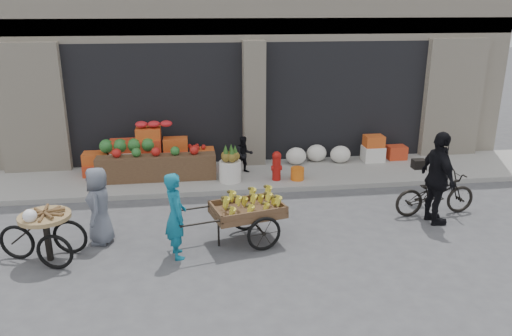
{
  "coord_description": "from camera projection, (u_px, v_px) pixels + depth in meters",
  "views": [
    {
      "loc": [
        -1.66,
        -7.54,
        4.13
      ],
      "look_at": [
        -0.42,
        1.57,
        1.1
      ],
      "focal_mm": 35.0,
      "sensor_mm": 36.0,
      "label": 1
    }
  ],
  "objects": [
    {
      "name": "right_bay_goods",
      "position": [
        353.0,
        151.0,
        13.24
      ],
      "size": [
        3.35,
        0.6,
        0.7
      ],
      "color": "silver",
      "rests_on": "sidewalk"
    },
    {
      "name": "vendor_grey",
      "position": [
        99.0,
        206.0,
        8.88
      ],
      "size": [
        0.46,
        0.7,
        1.42
      ],
      "primitive_type": "imported",
      "rotation": [
        0.0,
        0.0,
        -1.58
      ],
      "color": "slate",
      "rests_on": "ground"
    },
    {
      "name": "vendor_woman",
      "position": [
        176.0,
        216.0,
        8.36
      ],
      "size": [
        0.48,
        0.62,
        1.51
      ],
      "primitive_type": "imported",
      "rotation": [
        0.0,
        0.0,
        1.81
      ],
      "color": "#106480",
      "rests_on": "ground"
    },
    {
      "name": "fruit_display",
      "position": [
        157.0,
        153.0,
        12.19
      ],
      "size": [
        3.1,
        1.12,
        1.24
      ],
      "color": "red",
      "rests_on": "sidewalk"
    },
    {
      "name": "seated_person",
      "position": [
        244.0,
        155.0,
        12.33
      ],
      "size": [
        0.51,
        0.43,
        0.93
      ],
      "primitive_type": "imported",
      "rotation": [
        0.0,
        0.0,
        0.17
      ],
      "color": "black",
      "rests_on": "sidewalk"
    },
    {
      "name": "building",
      "position": [
        241.0,
        30.0,
        15.11
      ],
      "size": [
        14.0,
        6.45,
        7.0
      ],
      "color": "beige",
      "rests_on": "ground"
    },
    {
      "name": "fire_hydrant",
      "position": [
        277.0,
        165.0,
        11.83
      ],
      "size": [
        0.22,
        0.22,
        0.71
      ],
      "color": "#A5140F",
      "rests_on": "sidewalk"
    },
    {
      "name": "banana_cart",
      "position": [
        245.0,
        209.0,
        8.92
      ],
      "size": [
        2.27,
        1.32,
        0.89
      ],
      "rotation": [
        0.0,
        0.0,
        0.24
      ],
      "color": "brown",
      "rests_on": "ground"
    },
    {
      "name": "ground",
      "position": [
        292.0,
        255.0,
        8.6
      ],
      "size": [
        80.0,
        80.0,
        0.0
      ],
      "primitive_type": "plane",
      "color": "#424244",
      "rests_on": "ground"
    },
    {
      "name": "bicycle",
      "position": [
        435.0,
        194.0,
        10.17
      ],
      "size": [
        1.75,
        0.69,
        0.9
      ],
      "primitive_type": "imported",
      "rotation": [
        0.0,
        0.0,
        1.63
      ],
      "color": "black",
      "rests_on": "ground"
    },
    {
      "name": "cyclist",
      "position": [
        438.0,
        179.0,
        9.62
      ],
      "size": [
        0.51,
        1.11,
        1.85
      ],
      "primitive_type": "imported",
      "rotation": [
        0.0,
        0.0,
        1.63
      ],
      "color": "black",
      "rests_on": "ground"
    },
    {
      "name": "pineapple_bin",
      "position": [
        230.0,
        171.0,
        11.78
      ],
      "size": [
        0.52,
        0.52,
        0.5
      ],
      "primitive_type": "cylinder",
      "color": "silver",
      "rests_on": "sidewalk"
    },
    {
      "name": "sidewalk",
      "position": [
        259.0,
        175.0,
        12.44
      ],
      "size": [
        18.0,
        2.2,
        0.12
      ],
      "primitive_type": "cube",
      "color": "gray",
      "rests_on": "ground"
    },
    {
      "name": "orange_bucket",
      "position": [
        297.0,
        174.0,
        11.92
      ],
      "size": [
        0.32,
        0.32,
        0.3
      ],
      "primitive_type": "cylinder",
      "color": "orange",
      "rests_on": "sidewalk"
    },
    {
      "name": "tricycle_cart",
      "position": [
        46.0,
        230.0,
        8.28
      ],
      "size": [
        1.46,
        1.01,
        0.95
      ],
      "rotation": [
        0.0,
        0.0,
        -0.23
      ],
      "color": "#9E7F51",
      "rests_on": "ground"
    }
  ]
}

